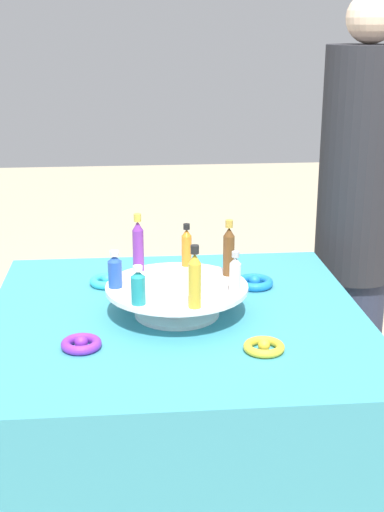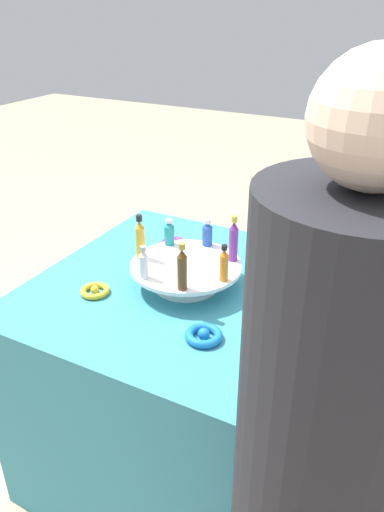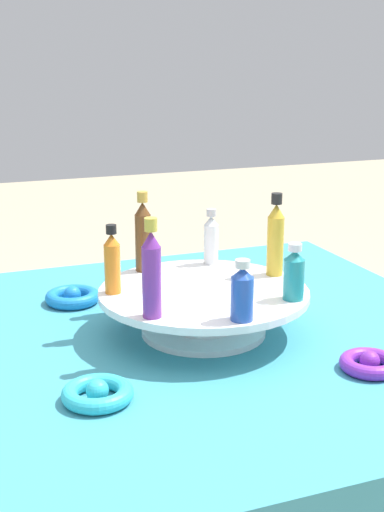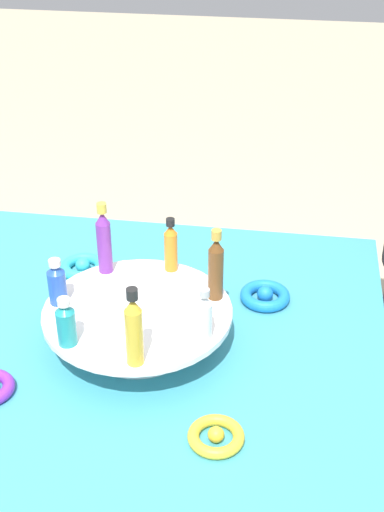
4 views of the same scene
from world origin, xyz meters
The scene contains 12 objects.
display_stand centered at (0.00, 0.00, 0.83)m, with size 0.35×0.35×0.08m.
bottle_gold centered at (0.15, 0.03, 0.92)m, with size 0.03×0.03×0.15m.
bottle_clear centered at (0.07, 0.13, 0.90)m, with size 0.03×0.03×0.10m.
bottle_brown centered at (-0.06, 0.14, 0.92)m, with size 0.03×0.03×0.14m.
bottle_orange centered at (-0.14, 0.04, 0.90)m, with size 0.03×0.03×0.11m.
bottle_purple centered at (-0.12, -0.09, 0.92)m, with size 0.03×0.03×0.15m.
bottle_blue centered at (0.00, -0.15, 0.89)m, with size 0.03×0.03×0.09m.
bottle_teal centered at (0.11, -0.10, 0.89)m, with size 0.03×0.03×0.09m.
ribbon_bow_gold centered at (0.22, 0.17, 0.79)m, with size 0.09×0.09×0.03m.
ribbon_bow_blue centered at (-0.17, 0.22, 0.79)m, with size 0.10×0.10×0.03m.
ribbon_bow_teal centered at (-0.22, -0.17, 0.79)m, with size 0.10×0.10×0.03m.
ribbon_bow_purple centered at (0.17, -0.22, 0.79)m, with size 0.09×0.09×0.03m.
Camera 3 is at (-0.42, -1.03, 1.23)m, focal length 50.00 mm.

